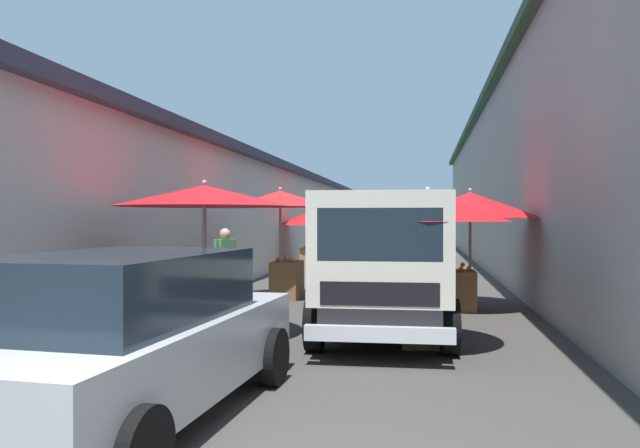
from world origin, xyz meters
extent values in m
plane|color=#3D3A38|center=(13.50, 0.00, 0.00)|extent=(90.00, 90.00, 0.00)
cube|color=beige|center=(15.75, 6.93, 1.73)|extent=(49.50, 7.00, 3.46)
cube|color=#383D4C|center=(15.75, 6.93, 3.58)|extent=(49.80, 7.50, 0.24)
cube|color=gray|center=(15.75, -6.93, 2.79)|extent=(49.50, 7.00, 5.57)
cube|color=#284C38|center=(15.75, -6.93, 5.69)|extent=(49.80, 7.50, 0.24)
cylinder|color=#9E9EA3|center=(17.93, 2.44, 1.02)|extent=(0.06, 0.06, 2.04)
cone|color=red|center=(17.93, 2.44, 1.80)|extent=(2.28, 2.28, 0.50)
sphere|color=#9E9EA3|center=(17.93, 2.44, 2.08)|extent=(0.07, 0.07, 0.07)
cube|color=#9E7547|center=(17.68, 2.43, 0.38)|extent=(0.95, 0.63, 0.76)
sphere|color=orange|center=(17.73, 2.64, 0.80)|extent=(0.09, 0.09, 0.09)
sphere|color=orange|center=(17.48, 2.45, 0.80)|extent=(0.09, 0.09, 0.09)
sphere|color=orange|center=(17.52, 2.30, 0.80)|extent=(0.09, 0.09, 0.09)
cylinder|color=#9E9EA3|center=(9.37, -2.25, 1.13)|extent=(0.06, 0.06, 2.26)
cone|color=red|center=(9.37, -2.25, 2.01)|extent=(2.66, 2.66, 0.50)
sphere|color=#9E9EA3|center=(9.37, -2.25, 2.30)|extent=(0.07, 0.07, 0.07)
cube|color=brown|center=(9.21, -2.06, 0.38)|extent=(0.81, 0.58, 0.75)
sphere|color=orange|center=(9.25, -2.22, 0.80)|extent=(0.09, 0.09, 0.09)
sphere|color=orange|center=(9.25, -1.92, 0.80)|extent=(0.09, 0.09, 0.09)
sphere|color=orange|center=(9.46, -2.12, 0.85)|extent=(0.09, 0.09, 0.09)
sphere|color=orange|center=(9.08, -2.06, 0.80)|extent=(0.09, 0.09, 0.09)
cylinder|color=#9E9EA3|center=(5.64, 1.72, 1.11)|extent=(0.06, 0.06, 2.22)
cone|color=red|center=(5.64, 1.72, 2.07)|extent=(2.56, 2.56, 0.30)
sphere|color=#9E9EA3|center=(5.64, 1.72, 2.26)|extent=(0.07, 0.07, 0.07)
cube|color=olive|center=(5.79, 1.56, 0.38)|extent=(0.96, 0.68, 0.77)
sphere|color=orange|center=(6.01, 1.58, 0.81)|extent=(0.09, 0.09, 0.09)
sphere|color=orange|center=(5.95, 1.41, 0.81)|extent=(0.09, 0.09, 0.09)
sphere|color=orange|center=(6.09, 1.68, 0.81)|extent=(0.09, 0.09, 0.09)
sphere|color=orange|center=(5.90, 1.41, 0.81)|extent=(0.09, 0.09, 0.09)
sphere|color=orange|center=(5.51, 1.60, 0.81)|extent=(0.09, 0.09, 0.09)
sphere|color=orange|center=(5.96, 1.54, 0.87)|extent=(0.09, 0.09, 0.09)
cylinder|color=#9E9EA3|center=(5.60, -1.42, 1.05)|extent=(0.06, 0.06, 2.10)
cone|color=red|center=(5.60, -1.42, 1.90)|extent=(2.16, 2.16, 0.39)
sphere|color=#9E9EA3|center=(5.60, -1.42, 2.14)|extent=(0.07, 0.07, 0.07)
cube|color=#9E7547|center=(5.85, -1.38, 0.36)|extent=(0.70, 0.59, 0.72)
sphere|color=orange|center=(5.75, -1.48, 0.82)|extent=(0.09, 0.09, 0.09)
sphere|color=orange|center=(5.86, -1.28, 0.76)|extent=(0.09, 0.09, 0.09)
sphere|color=orange|center=(5.70, -1.58, 0.76)|extent=(0.09, 0.09, 0.09)
sphere|color=orange|center=(5.76, -1.26, 0.76)|extent=(0.09, 0.09, 0.09)
sphere|color=orange|center=(5.80, -1.43, 0.76)|extent=(0.09, 0.09, 0.09)
sphere|color=orange|center=(5.94, -1.53, 0.76)|extent=(0.09, 0.09, 0.09)
cylinder|color=#9E9EA3|center=(10.18, 1.71, 1.18)|extent=(0.06, 0.06, 2.36)
cone|color=red|center=(10.18, 1.71, 2.18)|extent=(2.27, 2.27, 0.35)
sphere|color=#9E9EA3|center=(10.18, 1.71, 2.40)|extent=(0.07, 0.07, 0.07)
cube|color=brown|center=(10.23, 1.57, 0.41)|extent=(0.89, 0.59, 0.82)
sphere|color=orange|center=(10.08, 1.44, 0.86)|extent=(0.09, 0.09, 0.09)
sphere|color=orange|center=(10.27, 1.62, 0.86)|extent=(0.09, 0.09, 0.09)
sphere|color=orange|center=(10.16, 1.48, 0.86)|extent=(0.09, 0.09, 0.09)
sphere|color=orange|center=(10.18, 1.76, 0.86)|extent=(0.09, 0.09, 0.09)
cube|color=#ADAFB5|center=(2.30, 1.14, 0.57)|extent=(4.00, 1.96, 0.64)
cube|color=#19232D|center=(2.15, 1.14, 1.17)|extent=(2.43, 1.66, 0.56)
cube|color=black|center=(4.20, 1.01, 0.35)|extent=(0.20, 1.65, 0.20)
cube|color=silver|center=(4.26, 1.60, 0.63)|extent=(0.08, 0.24, 0.14)
cube|color=silver|center=(4.19, 0.43, 0.63)|extent=(0.08, 0.24, 0.14)
cylinder|color=black|center=(3.68, 1.91, 0.30)|extent=(0.61, 0.24, 0.60)
cylinder|color=black|center=(3.57, 0.19, 0.30)|extent=(0.61, 0.24, 0.60)
cube|color=black|center=(6.92, -0.77, 0.50)|extent=(4.85, 1.64, 0.36)
cube|color=beige|center=(5.29, -0.82, 1.38)|extent=(1.60, 1.80, 1.40)
cube|color=#19232D|center=(4.55, -0.85, 1.55)|extent=(0.11, 1.47, 0.63)
cube|color=#19232D|center=(5.29, -0.82, 1.55)|extent=(1.11, 1.81, 0.45)
cube|color=black|center=(4.54, -0.85, 0.86)|extent=(0.11, 1.40, 0.28)
cube|color=silver|center=(4.46, -0.85, 0.40)|extent=(0.18, 1.75, 0.18)
cube|color=gray|center=(7.76, -1.56, 0.93)|extent=(3.16, 0.17, 0.50)
cube|color=gray|center=(7.71, 0.08, 0.93)|extent=(3.16, 0.17, 0.50)
cube|color=gray|center=(9.29, -0.68, 0.93)|extent=(0.12, 1.65, 0.50)
cylinder|color=black|center=(5.32, -1.70, 0.36)|extent=(0.73, 0.24, 0.72)
cylinder|color=black|center=(5.26, 0.05, 0.36)|extent=(0.73, 0.24, 0.72)
cylinder|color=black|center=(8.39, -1.59, 0.36)|extent=(0.73, 0.24, 0.72)
cylinder|color=black|center=(8.33, 0.16, 0.36)|extent=(0.73, 0.24, 0.72)
cylinder|color=navy|center=(8.52, 2.45, 0.39)|extent=(0.14, 0.14, 0.77)
cylinder|color=navy|center=(8.67, 2.39, 0.39)|extent=(0.14, 0.14, 0.77)
cube|color=#4C8C59|center=(8.59, 2.42, 1.06)|extent=(0.49, 0.35, 0.58)
sphere|color=tan|center=(8.59, 2.42, 1.45)|extent=(0.21, 0.21, 0.21)
cylinder|color=#4C8C59|center=(8.34, 2.52, 1.09)|extent=(0.08, 0.08, 0.52)
cylinder|color=#4C8C59|center=(8.85, 2.32, 1.09)|extent=(0.08, 0.08, 0.52)
cylinder|color=navy|center=(17.71, 0.38, 0.41)|extent=(0.14, 0.14, 0.82)
cylinder|color=navy|center=(17.58, 0.48, 0.41)|extent=(0.14, 0.14, 0.82)
cube|color=white|center=(17.65, 0.43, 1.12)|extent=(0.50, 0.45, 0.61)
sphere|color=tan|center=(17.65, 0.43, 1.54)|extent=(0.22, 0.22, 0.22)
cylinder|color=white|center=(17.88, 0.26, 1.15)|extent=(0.08, 0.08, 0.55)
cylinder|color=white|center=(17.42, 0.61, 1.15)|extent=(0.08, 0.08, 0.55)
cylinder|color=black|center=(15.36, 1.57, 0.22)|extent=(0.45, 0.18, 0.44)
cylinder|color=black|center=(14.14, 1.31, 0.22)|extent=(0.45, 0.20, 0.44)
cube|color=black|center=(14.70, 1.43, 0.27)|extent=(0.94, 0.46, 0.08)
ellipsoid|color=black|center=(14.40, 1.36, 0.64)|extent=(0.60, 0.37, 0.20)
cube|color=black|center=(15.31, 1.56, 0.67)|extent=(0.20, 0.34, 0.56)
cylinder|color=silver|center=(15.24, 1.54, 0.77)|extent=(0.28, 0.12, 0.68)
cylinder|color=black|center=(15.16, 1.53, 1.12)|extent=(0.55, 0.15, 0.04)
camera|label=1|loc=(-2.47, -1.35, 1.73)|focal=33.52mm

